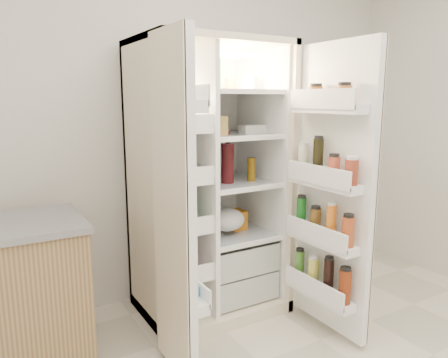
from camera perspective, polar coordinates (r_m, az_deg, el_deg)
wall_back at (r=3.09m, az=-6.90°, el=9.05°), size 4.00×0.02×2.70m
refrigerator at (r=2.90m, az=-2.23°, el=-3.09°), size 0.92×0.70×1.80m
freezer_door at (r=2.12m, az=-6.66°, el=-4.20°), size 0.15×0.40×1.72m
fridge_door at (r=2.60m, az=14.33°, el=-2.07°), size 0.17×0.58×1.72m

